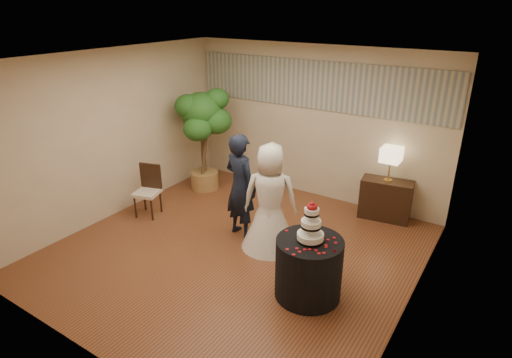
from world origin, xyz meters
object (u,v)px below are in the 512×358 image
Objects in this scene: table_lamp at (390,164)px; groom at (241,186)px; cake_table at (309,268)px; ficus_tree at (203,140)px; wedding_cake at (311,222)px; bride at (270,197)px; console at (385,199)px; side_chair at (147,192)px.

groom is at bearing -134.27° from table_lamp.
ficus_tree is at bearing 149.43° from cake_table.
wedding_cake reaches higher than table_lamp.
ficus_tree is (-3.24, 1.92, 0.62)m from cake_table.
console is (1.18, 1.86, -0.47)m from bride.
wedding_cake reaches higher than cake_table.
side_chair reaches higher than cake_table.
wedding_cake is 3.77m from ficus_tree.
wedding_cake is at bearing -102.09° from console.
groom is 1.87× the size of side_chair.
groom is 2.55m from console.
cake_table is at bearing -93.60° from table_lamp.
console is (0.16, 2.60, -0.71)m from wedding_cake.
console is 0.64m from table_lamp.
console is at bearing 14.67° from side_chair.
table_lamp is at bearing -146.45° from bride.
groom is 3.22× the size of wedding_cake.
bride is 1.95× the size of console.
table_lamp is (1.75, 1.80, 0.15)m from groom.
ficus_tree is (-3.41, -0.69, 0.02)m from table_lamp.
groom reaches higher than table_lamp.
groom is 1.83m from cake_table.
console is 1.45× the size of table_lamp.
cake_table is 3.82m from ficus_tree.
bride is at bearing 143.82° from cake_table.
bride is 1.33m from cake_table.
bride reaches higher than table_lamp.
table_lamp is (1.18, 1.86, 0.17)m from bride.
cake_table is at bearing -30.57° from ficus_tree.
cake_table is 1.60× the size of wedding_cake.
ficus_tree is (-2.22, 1.17, 0.19)m from bride.
table_lamp is 0.65× the size of side_chair.
table_lamp is (0.16, 2.60, -0.07)m from wedding_cake.
cake_table is at bearing -24.78° from side_chair.
ficus_tree is (-3.24, 1.92, -0.04)m from wedding_cake.
side_chair is (-3.49, -2.13, 0.10)m from console.
console is at bearing 0.00° from table_lamp.
table_lamp is at bearing 14.67° from side_chair.
wedding_cake is at bearing 0.00° from cake_table.
cake_table is 3.36m from side_chair.
table_lamp reaches higher than cake_table.
ficus_tree reaches higher than bride.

